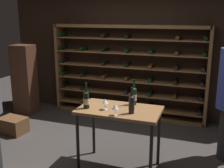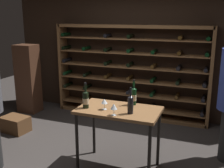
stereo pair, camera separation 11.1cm
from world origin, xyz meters
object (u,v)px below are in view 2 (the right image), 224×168
Objects in this scene: wine_crate at (15,124)px; wine_bottle_amber_reserve at (86,99)px; wine_glass_stemmed_right at (114,107)px; wine_bottle_gold_foil at (130,104)px; wine_rack at (131,72)px; wine_bottle_green_slim at (134,96)px; tasting_table at (119,116)px; wine_glass_stemmed_center at (104,102)px; display_cabinet at (28,79)px.

wine_crate is 2.05m from wine_bottle_amber_reserve.
wine_bottle_gold_foil is at bearing 38.35° from wine_glass_stemmed_right.
wine_rack reaches higher than wine_bottle_green_slim.
wine_rack reaches higher than wine_bottle_gold_foil.
wine_bottle_gold_foil reaches higher than wine_crate.
wine_bottle_green_slim is (0.60, -1.78, 0.06)m from wine_rack.
tasting_table is 0.33m from wine_glass_stemmed_right.
display_cabinet is at bearing 147.36° from wine_glass_stemmed_center.
display_cabinet reaches higher than tasting_table.
wine_rack is at bearing 103.14° from tasting_table.
display_cabinet is at bearing 146.84° from wine_glass_stemmed_right.
display_cabinet is at bearing 113.94° from wine_crate.
wine_glass_stemmed_center is (2.02, -0.57, 0.84)m from wine_crate.
wine_bottle_green_slim is (2.77, -1.25, 0.26)m from display_cabinet.
wine_bottle_amber_reserve is (-0.56, -0.37, -0.01)m from wine_bottle_green_slim.
wine_rack is at bearing 108.70° from wine_bottle_green_slim.
wine_crate is at bearing -66.06° from display_cabinet.
wine_crate is 2.48m from wine_glass_stemmed_right.
wine_bottle_gold_foil reaches higher than tasting_table.
display_cabinet is 4.31× the size of wine_bottle_gold_foil.
wine_crate is 1.40× the size of wine_bottle_gold_foil.
wine_rack is 8.94× the size of wine_bottle_green_slim.
tasting_table is 7.46× the size of wine_glass_stemmed_center.
wine_bottle_gold_foil is 2.26× the size of wine_glass_stemmed_right.
tasting_table is (0.47, -2.02, -0.17)m from wine_rack.
wine_glass_stemmed_right reaches higher than wine_glass_stemmed_center.
wine_bottle_gold_foil is at bearing -72.60° from wine_rack.
display_cabinet reaches higher than wine_bottle_green_slim.
wine_bottle_gold_foil is at bearing -30.01° from tasting_table.
wine_rack reaches higher than wine_crate.
wine_glass_stemmed_center is (0.30, -2.11, 0.04)m from wine_rack.
wine_bottle_green_slim reaches higher than wine_bottle_amber_reserve.
wine_bottle_green_slim is 2.44× the size of wine_glass_stemmed_center.
wine_bottle_green_slim is at bearing 33.29° from wine_bottle_amber_reserve.
tasting_table is 0.50m from wine_bottle_amber_reserve.
wine_bottle_gold_foil is 2.34× the size of wine_glass_stemmed_center.
wine_bottle_gold_foil is 0.37m from wine_glass_stemmed_center.
display_cabinet reaches higher than wine_glass_stemmed_right.
wine_glass_stemmed_center is (2.47, -1.58, 0.24)m from display_cabinet.
wine_bottle_green_slim is 2.35× the size of wine_glass_stemmed_right.
tasting_table is at bearing -12.30° from wine_crate.
wine_bottle_green_slim is at bearing 78.08° from wine_glass_stemmed_right.
wine_glass_stemmed_right is 1.04× the size of wine_glass_stemmed_center.
tasting_table is at bearing -29.45° from display_cabinet.
wine_glass_stemmed_center reaches higher than wine_crate.
display_cabinet is 3.19m from wine_glass_stemmed_right.
wine_crate is 3.26× the size of wine_glass_stemmed_center.
wine_glass_stemmed_right is at bearing -141.65° from wine_bottle_gold_foil.
wine_bottle_amber_reserve is (0.04, -2.15, 0.05)m from wine_rack.
wine_bottle_green_slim is at bearing -5.73° from wine_crate.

